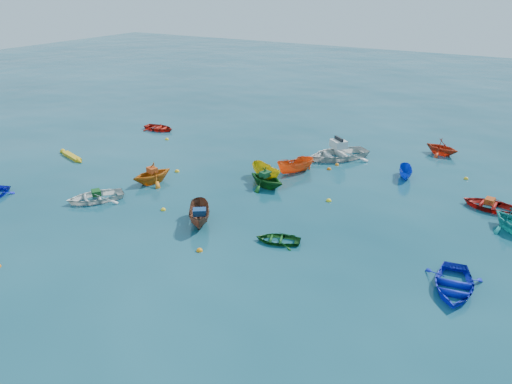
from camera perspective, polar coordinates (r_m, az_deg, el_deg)
The scene contains 31 objects.
ground at distance 29.00m, azimuth -5.00°, elevation -4.13°, with size 160.00×160.00×0.00m, color #093644.
dinghy_white_near at distance 34.00m, azimuth -17.86°, elevation -0.93°, with size 2.55×3.57×0.74m, color silver.
sampan_brown_mid at distance 29.63m, azimuth -6.40°, elevation -3.55°, with size 1.21×3.21×1.24m, color brown.
dinghy_blue_se at distance 25.32m, azimuth 21.56°, elevation -10.33°, with size 2.66×3.72×0.77m, color #0E1DB9.
dinghy_orange_w at distance 35.91m, azimuth -11.74°, elevation 1.06°, with size 2.55×2.96×1.56m, color orange.
sampan_yellow_mid at distance 35.65m, azimuth 1.20°, elevation 1.40°, with size 1.21×3.21×1.24m, color gold.
dinghy_green_e at distance 27.50m, azimuth 2.53°, elevation -5.69°, with size 1.76×2.46×0.51m, color #114C16.
dinghy_cyan_se at distance 32.17m, azimuth 27.02°, elevation -3.89°, with size 2.35×2.73×1.43m, color teal.
dinghy_red_nw at distance 48.39m, azimuth -11.00°, elevation 6.97°, with size 2.21×3.09×0.64m, color red.
sampan_orange_n at distance 37.08m, azimuth 4.49°, elevation 2.23°, with size 1.16×3.09×1.19m, color #F75A17.
dinghy_green_n at distance 34.43m, azimuth 1.18°, elevation 0.58°, with size 2.47×2.87×1.51m, color #135317.
dinghy_red_ne at distance 34.49m, azimuth 25.17°, elevation -1.74°, with size 2.39×3.34×0.69m, color #A9130E.
sampan_blue_far at distance 37.69m, azimuth 16.68°, elevation 1.63°, with size 0.90×2.40×0.93m, color #1039CA.
dinghy_red_far at distance 38.58m, azimuth 5.23°, elevation 3.06°, with size 1.93×2.69×0.56m, color #B6340F.
dinghy_orange_far at distance 43.50m, azimuth 20.37°, elevation 4.04°, with size 2.35×2.73×1.44m, color red.
kayak_yellow at distance 42.66m, azimuth -20.28°, elevation 3.68°, with size 0.48×3.35×0.32m, color gold, non-canonical shape.
motorboat_white at distance 40.48m, azimuth 9.30°, elevation 3.84°, with size 3.60×5.03×1.64m, color silver.
tarp_green_a at distance 33.80m, azimuth -17.80°, elevation -0.07°, with size 0.69×0.52×0.34m, color #134F1B.
tarp_blue_a at distance 29.14m, azimuth -6.48°, elevation -2.28°, with size 0.76×0.57×0.37m, color navy.
tarp_orange_a at distance 35.59m, azimuth -11.79°, elevation 2.49°, with size 0.71×0.54×0.34m, color #D64616.
tarp_green_b at distance 34.14m, azimuth 1.07°, elevation 2.06°, with size 0.71×0.54×0.35m, color #114621.
tarp_orange_b at distance 34.31m, azimuth 25.15°, elevation -0.92°, with size 0.69×0.52×0.33m, color #AF3E11.
buoy_ye_a at distance 31.57m, azimuth -10.56°, elevation -2.05°, with size 0.33×0.33×0.33m, color yellow.
buoy_or_b at distance 26.77m, azimuth -6.47°, elevation -6.71°, with size 0.34×0.34×0.34m, color orange.
buoy_ye_b at distance 37.59m, azimuth -9.01°, elevation 2.30°, with size 0.37×0.37×0.37m, color yellow.
buoy_or_c at distance 36.80m, azimuth 0.95°, elevation 2.13°, with size 0.35×0.35×0.35m, color orange.
buoy_ye_c at distance 32.60m, azimuth 8.31°, elevation -1.04°, with size 0.35×0.35×0.35m, color yellow.
buoy_or_d at distance 37.96m, azimuth 8.35°, elevation 2.56°, with size 0.34×0.34×0.34m, color #D25E0B.
buoy_ye_d at distance 45.30m, azimuth -10.15°, elevation 5.90°, with size 0.34×0.34×0.34m, color yellow.
buoy_or_e at distance 38.95m, azimuth 9.24°, elevation 3.05°, with size 0.31×0.31×0.31m, color orange.
buoy_ye_e at distance 38.82m, azimuth 22.87°, elevation 1.37°, with size 0.33×0.33×0.33m, color gold.
Camera 1 is at (15.07, -20.84, 13.39)m, focal length 35.00 mm.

